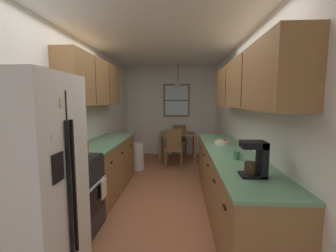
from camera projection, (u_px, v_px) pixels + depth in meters
name	position (u px, v px, depth m)	size (l,w,h in m)	color
ground_plane	(164.00, 187.00, 4.15)	(12.00, 12.00, 0.00)	#995B3D
wall_left	(90.00, 118.00, 4.09)	(0.10, 9.00, 2.55)	white
wall_right	(241.00, 119.00, 3.93)	(0.10, 9.00, 2.55)	white
wall_back	(171.00, 111.00, 6.64)	(4.40, 0.10, 2.55)	white
ceiling_slab	(163.00, 42.00, 3.86)	(4.40, 9.00, 0.08)	white
refrigerator	(30.00, 182.00, 1.90)	(0.72, 0.77, 1.82)	white
stove_range	(70.00, 195.00, 2.67)	(0.66, 0.64, 1.10)	black
microwave_over_range	(55.00, 95.00, 2.55)	(0.39, 0.56, 0.32)	silver
counter_left	(106.00, 166.00, 3.93)	(0.64, 1.89, 0.90)	olive
upper_cabinets_left	(94.00, 82.00, 3.73)	(0.33, 1.97, 0.74)	olive
counter_right	(230.00, 183.00, 3.13)	(0.64, 3.13, 0.90)	olive
upper_cabinets_right	(245.00, 83.00, 2.92)	(0.33, 2.81, 0.62)	olive
dining_table	(178.00, 138.00, 5.94)	(0.94, 0.73, 0.74)	brown
dining_chair_near	(174.00, 146.00, 5.39)	(0.41, 0.41, 0.90)	brown
dining_chair_far	(179.00, 138.00, 6.52)	(0.41, 0.41, 0.90)	brown
pendant_light	(178.00, 84.00, 5.79)	(0.30, 0.30, 0.60)	black
back_window	(177.00, 100.00, 6.52)	(0.75, 0.05, 0.93)	brown
trash_bin	(137.00, 157.00, 5.19)	(0.32, 0.32, 0.61)	silver
storage_canister	(84.00, 145.00, 3.06)	(0.12, 0.12, 0.18)	#D84C19
dish_towel	(104.00, 189.00, 2.81)	(0.02, 0.16, 0.24)	beige
coffee_maker	(257.00, 158.00, 2.04)	(0.22, 0.18, 0.33)	black
mug_by_coffeemaker	(237.00, 155.00, 2.66)	(0.11, 0.07, 0.09)	#3F7F4C
fruit_bowl	(222.00, 142.00, 3.56)	(0.22, 0.22, 0.09)	silver
table_serving_bowl	(175.00, 132.00, 5.98)	(0.17, 0.17, 0.06)	#4C7299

